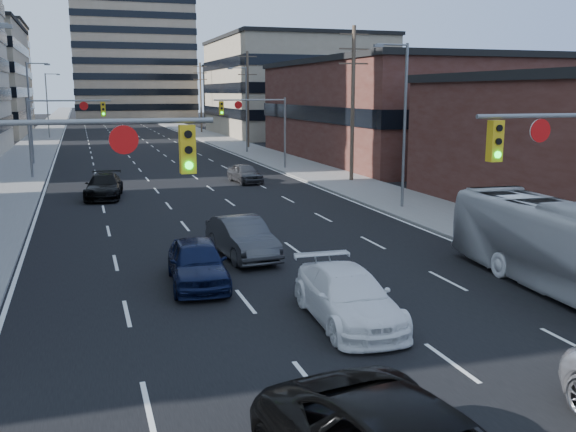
# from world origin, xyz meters

# --- Properties ---
(road_surface) EXTENTS (18.00, 300.00, 0.02)m
(road_surface) POSITION_xyz_m (0.00, 130.00, 0.01)
(road_surface) COLOR black
(road_surface) RESTS_ON ground
(sidewalk_left) EXTENTS (5.00, 300.00, 0.15)m
(sidewalk_left) POSITION_xyz_m (-11.50, 130.00, 0.07)
(sidewalk_left) COLOR slate
(sidewalk_left) RESTS_ON ground
(sidewalk_right) EXTENTS (5.00, 300.00, 0.15)m
(sidewalk_right) POSITION_xyz_m (11.50, 130.00, 0.07)
(sidewalk_right) COLOR slate
(sidewalk_right) RESTS_ON ground
(storefront_right_mid) EXTENTS (20.00, 30.00, 9.00)m
(storefront_right_mid) POSITION_xyz_m (24.00, 50.00, 4.50)
(storefront_right_mid) COLOR #472119
(storefront_right_mid) RESTS_ON ground
(office_right_far) EXTENTS (22.00, 28.00, 14.00)m
(office_right_far) POSITION_xyz_m (25.00, 88.00, 7.00)
(office_right_far) COLOR gray
(office_right_far) RESTS_ON ground
(bg_block_right) EXTENTS (22.00, 22.00, 12.00)m
(bg_block_right) POSITION_xyz_m (32.00, 130.00, 6.00)
(bg_block_right) COLOR gray
(bg_block_right) RESTS_ON ground
(signal_near_left) EXTENTS (6.59, 0.33, 6.00)m
(signal_near_left) POSITION_xyz_m (-7.45, 8.00, 4.33)
(signal_near_left) COLOR slate
(signal_near_left) RESTS_ON ground
(signal_far_left) EXTENTS (6.09, 0.33, 6.00)m
(signal_far_left) POSITION_xyz_m (-7.68, 45.00, 4.30)
(signal_far_left) COLOR slate
(signal_far_left) RESTS_ON ground
(signal_far_right) EXTENTS (6.09, 0.33, 6.00)m
(signal_far_right) POSITION_xyz_m (7.68, 45.00, 4.30)
(signal_far_right) COLOR slate
(signal_far_right) RESTS_ON ground
(utility_pole_block) EXTENTS (2.20, 0.28, 11.00)m
(utility_pole_block) POSITION_xyz_m (12.20, 36.00, 5.78)
(utility_pole_block) COLOR #4C3D2D
(utility_pole_block) RESTS_ON ground
(utility_pole_midblock) EXTENTS (2.20, 0.28, 11.00)m
(utility_pole_midblock) POSITION_xyz_m (12.20, 66.00, 5.78)
(utility_pole_midblock) COLOR #4C3D2D
(utility_pole_midblock) RESTS_ON ground
(utility_pole_distant) EXTENTS (2.20, 0.28, 11.00)m
(utility_pole_distant) POSITION_xyz_m (12.20, 96.00, 5.78)
(utility_pole_distant) COLOR #4C3D2D
(utility_pole_distant) RESTS_ON ground
(streetlight_left_mid) EXTENTS (2.03, 0.22, 9.00)m
(streetlight_left_mid) POSITION_xyz_m (-10.34, 55.00, 5.05)
(streetlight_left_mid) COLOR slate
(streetlight_left_mid) RESTS_ON ground
(streetlight_left_far) EXTENTS (2.03, 0.22, 9.00)m
(streetlight_left_far) POSITION_xyz_m (-10.34, 90.00, 5.05)
(streetlight_left_far) COLOR slate
(streetlight_left_far) RESTS_ON ground
(streetlight_right_near) EXTENTS (2.03, 0.22, 9.00)m
(streetlight_right_near) POSITION_xyz_m (10.34, 25.00, 5.05)
(streetlight_right_near) COLOR slate
(streetlight_right_near) RESTS_ON ground
(streetlight_right_far) EXTENTS (2.03, 0.22, 9.00)m
(streetlight_right_far) POSITION_xyz_m (10.34, 60.00, 5.05)
(streetlight_right_far) COLOR slate
(streetlight_right_far) RESTS_ON ground
(white_van) EXTENTS (2.37, 5.27, 1.50)m
(white_van) POSITION_xyz_m (0.54, 9.39, 0.75)
(white_van) COLOR white
(white_van) RESTS_ON ground
(transit_bus) EXTENTS (3.06, 10.73, 2.96)m
(transit_bus) POSITION_xyz_m (8.40, 9.73, 1.48)
(transit_bus) COLOR silver
(transit_bus) RESTS_ON ground
(sedan_blue) EXTENTS (2.19, 4.73, 1.57)m
(sedan_blue) POSITION_xyz_m (-2.89, 14.26, 0.79)
(sedan_blue) COLOR black
(sedan_blue) RESTS_ON ground
(sedan_grey_center) EXTENTS (2.11, 4.89, 1.56)m
(sedan_grey_center) POSITION_xyz_m (-0.55, 17.42, 0.78)
(sedan_grey_center) COLOR #353638
(sedan_grey_center) RESTS_ON ground
(sedan_black_far) EXTENTS (2.71, 5.35, 1.49)m
(sedan_black_far) POSITION_xyz_m (-5.19, 34.02, 0.74)
(sedan_black_far) COLOR black
(sedan_black_far) RESTS_ON ground
(sedan_grey_right) EXTENTS (2.12, 4.22, 1.38)m
(sedan_grey_right) POSITION_xyz_m (4.75, 38.03, 0.69)
(sedan_grey_right) COLOR #37373A
(sedan_grey_right) RESTS_ON ground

